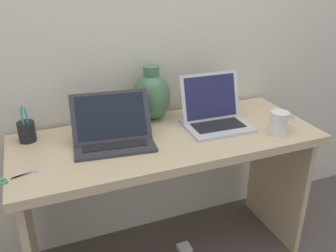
% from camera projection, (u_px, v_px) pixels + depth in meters
% --- Properties ---
extents(back_wall, '(4.40, 0.04, 2.40)m').
position_uv_depth(back_wall, '(144.00, 25.00, 1.78)').
color(back_wall, beige).
rests_on(back_wall, ground).
extents(desk, '(1.42, 0.57, 0.74)m').
position_uv_depth(desk, '(168.00, 166.00, 1.76)').
color(desk, '#D1B78C').
rests_on(desk, ground).
extents(laptop_left, '(0.37, 0.27, 0.22)m').
position_uv_depth(laptop_left, '(113.00, 131.00, 1.60)').
color(laptop_left, '#333338').
rests_on(laptop_left, desk).
extents(laptop_right, '(0.31, 0.26, 0.24)m').
position_uv_depth(laptop_right, '(214.00, 112.00, 1.78)').
color(laptop_right, silver).
rests_on(laptop_right, desk).
extents(green_vase, '(0.19, 0.19, 0.28)m').
position_uv_depth(green_vase, '(152.00, 95.00, 1.83)').
color(green_vase, '#47704C').
rests_on(green_vase, desk).
extents(coffee_mug, '(0.13, 0.09, 0.11)m').
position_uv_depth(coffee_mug, '(279.00, 123.00, 1.69)').
color(coffee_mug, white).
rests_on(coffee_mug, desk).
extents(pen_cup, '(0.08, 0.08, 0.17)m').
position_uv_depth(pen_cup, '(27.00, 131.00, 1.62)').
color(pen_cup, black).
rests_on(pen_cup, desk).
extents(scissors, '(0.15, 0.07, 0.01)m').
position_uv_depth(scissors, '(11.00, 179.00, 1.35)').
color(scissors, '#B7B7BC').
rests_on(scissors, desk).
extents(power_brick, '(0.07, 0.07, 0.03)m').
position_uv_depth(power_brick, '(184.00, 248.00, 2.04)').
color(power_brick, white).
rests_on(power_brick, ground).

